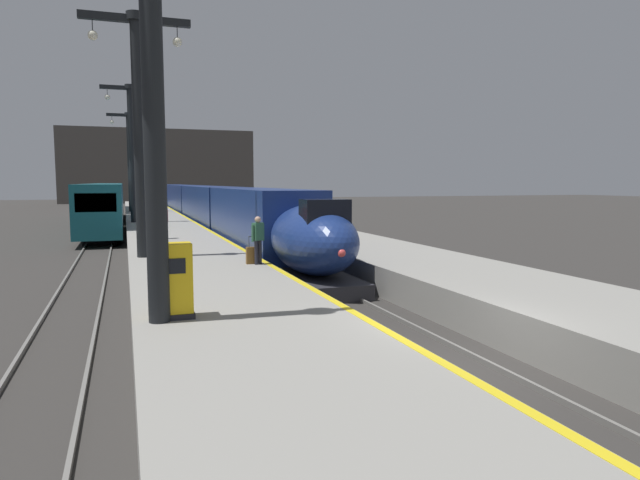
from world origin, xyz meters
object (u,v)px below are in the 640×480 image
Objects in this scene: station_column_near at (151,42)px; station_column_distant at (129,153)px; highspeed_train_main at (199,203)px; station_column_mid at (138,112)px; regional_train_adjacent at (106,203)px; rolling_suitcase at (252,255)px; station_column_far at (131,141)px; passenger_mid_platform at (164,219)px; ticket_machine_yellow at (175,283)px; passenger_near_edge at (258,236)px.

station_column_distant is at bearing 90.00° from station_column_near.
highspeed_train_main is 8.16× the size of station_column_mid.
regional_train_adjacent reaches higher than highspeed_train_main.
station_column_far is at bearing 98.76° from rolling_suitcase.
station_column_near is 1.03× the size of station_column_mid.
highspeed_train_main is at bearing 79.06° from station_column_mid.
station_column_far reaches higher than passenger_mid_platform.
highspeed_train_main is 8.10m from regional_train_adjacent.
ticket_machine_yellow is at bearing -113.94° from rolling_suitcase.
passenger_mid_platform is at bearing -87.46° from station_column_distant.
passenger_near_edge is at bearing -41.61° from station_column_mid.
passenger_mid_platform is (1.28, -13.07, -4.84)m from station_column_far.
regional_train_adjacent is 21.66× the size of passenger_near_edge.
station_column_distant reaches higher than ticket_machine_yellow.
highspeed_train_main is at bearing 82.29° from ticket_machine_yellow.
station_column_near is 30.91m from station_column_far.
rolling_suitcase is at bearing -93.91° from highspeed_train_main.
station_column_mid is 20.18m from station_column_far.
regional_train_adjacent is at bearing 98.38° from passenger_mid_platform.
regional_train_adjacent is at bearing 93.54° from ticket_machine_yellow.
rolling_suitcase is (3.60, 7.57, -5.34)m from station_column_near.
station_column_far reaches higher than highspeed_train_main.
station_column_far is (-5.90, -10.34, 4.90)m from highspeed_train_main.
highspeed_train_main is at bearing -1.30° from regional_train_adjacent.
passenger_mid_platform is (-2.50, 10.46, 0.00)m from passenger_near_edge.
ticket_machine_yellow is at bearing -97.71° from highspeed_train_main.
passenger_mid_platform reaches higher than ticket_machine_yellow.
regional_train_adjacent is 3.89× the size of station_column_near.
station_column_near reaches higher than highspeed_train_main.
ticket_machine_yellow is (0.35, -10.47, -4.77)m from station_column_mid.
station_column_near is 5.88× the size of ticket_machine_yellow.
passenger_near_edge is (3.78, -3.36, -4.52)m from station_column_mid.
highspeed_train_main reaches higher than ticket_machine_yellow.
station_column_far is 5.77× the size of passenger_near_edge.
station_column_distant is (2.20, 5.22, 4.67)m from regional_train_adjacent.
station_column_distant reaches higher than passenger_mid_platform.
passenger_mid_platform is (1.28, -28.82, -4.76)m from station_column_distant.
station_column_near reaches higher than ticket_machine_yellow.
regional_train_adjacent is at bearing 178.70° from highspeed_train_main.
station_column_mid reaches higher than rolling_suitcase.
regional_train_adjacent is at bearing -112.85° from station_column_distant.
highspeed_train_main is 46.66× the size of ticket_machine_yellow.
passenger_mid_platform is at bearing -81.62° from regional_train_adjacent.
passenger_mid_platform is 1.06× the size of ticket_machine_yellow.
passenger_near_edge is (3.78, -39.28, -4.76)m from station_column_distant.
ticket_machine_yellow is at bearing -93.02° from passenger_mid_platform.
highspeed_train_main reaches higher than passenger_mid_platform.
station_column_distant is 29.24m from passenger_mid_platform.
ticket_machine_yellow is at bearing -115.72° from passenger_near_edge.
regional_train_adjacent is at bearing 99.71° from rolling_suitcase.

